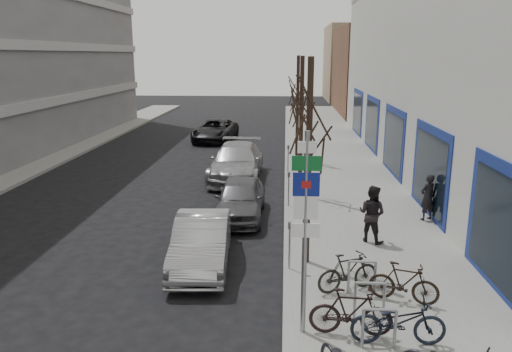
# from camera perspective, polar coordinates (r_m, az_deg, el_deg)

# --- Properties ---
(ground) EXTENTS (120.00, 120.00, 0.00)m
(ground) POSITION_cam_1_polar(r_m,az_deg,el_deg) (10.75, -8.20, -17.46)
(ground) COLOR black
(ground) RESTS_ON ground
(sidewalk_east) EXTENTS (5.00, 70.00, 0.15)m
(sidewalk_east) POSITION_cam_1_polar(r_m,az_deg,el_deg) (19.92, 10.48, -2.44)
(sidewalk_east) COLOR slate
(sidewalk_east) RESTS_ON ground
(brick_building_far) EXTENTS (12.00, 14.00, 8.00)m
(brick_building_far) POSITION_cam_1_polar(r_m,az_deg,el_deg) (50.24, 16.38, 11.42)
(brick_building_far) COLOR brown
(brick_building_far) RESTS_ON ground
(tan_building_far) EXTENTS (13.00, 12.00, 9.00)m
(tan_building_far) POSITION_cam_1_polar(r_m,az_deg,el_deg) (65.03, 13.92, 12.41)
(tan_building_far) COLOR #937A5B
(tan_building_far) RESTS_ON ground
(highway_sign_pole) EXTENTS (0.55, 0.10, 4.20)m
(highway_sign_pole) POSITION_cam_1_polar(r_m,az_deg,el_deg) (9.50, 5.65, -5.27)
(highway_sign_pole) COLOR gray
(highway_sign_pole) RESTS_ON ground
(bike_rack) EXTENTS (0.66, 2.26, 0.83)m
(bike_rack) POSITION_cam_1_polar(r_m,az_deg,el_deg) (10.91, 12.87, -13.22)
(bike_rack) COLOR gray
(bike_rack) RESTS_ON sidewalk_east
(tree_near) EXTENTS (1.80, 1.80, 5.50)m
(tree_near) POSITION_cam_1_polar(r_m,az_deg,el_deg) (12.59, 6.16, 7.09)
(tree_near) COLOR black
(tree_near) RESTS_ON ground
(tree_mid) EXTENTS (1.80, 1.80, 5.50)m
(tree_mid) POSITION_cam_1_polar(r_m,az_deg,el_deg) (19.06, 5.26, 9.34)
(tree_mid) COLOR black
(tree_mid) RESTS_ON ground
(tree_far) EXTENTS (1.80, 1.80, 5.50)m
(tree_far) POSITION_cam_1_polar(r_m,az_deg,el_deg) (25.54, 4.82, 10.45)
(tree_far) COLOR black
(tree_far) RESTS_ON ground
(meter_front) EXTENTS (0.10, 0.08, 1.27)m
(meter_front) POSITION_cam_1_polar(r_m,az_deg,el_deg) (12.85, 3.87, -7.40)
(meter_front) COLOR gray
(meter_front) RESTS_ON sidewalk_east
(meter_mid) EXTENTS (0.10, 0.08, 1.27)m
(meter_mid) POSITION_cam_1_polar(r_m,az_deg,el_deg) (18.09, 3.76, -1.12)
(meter_mid) COLOR gray
(meter_mid) RESTS_ON sidewalk_east
(meter_back) EXTENTS (0.10, 0.08, 1.27)m
(meter_back) POSITION_cam_1_polar(r_m,az_deg,el_deg) (23.45, 3.70, 2.32)
(meter_back) COLOR gray
(meter_back) RESTS_ON sidewalk_east
(bike_near_right) EXTENTS (1.68, 0.59, 1.00)m
(bike_near_right) POSITION_cam_1_polar(r_m,az_deg,el_deg) (10.27, 10.80, -14.97)
(bike_near_right) COLOR black
(bike_near_right) RESTS_ON sidewalk_east
(bike_mid_curb) EXTENTS (1.82, 0.57, 1.10)m
(bike_mid_curb) POSITION_cam_1_polar(r_m,az_deg,el_deg) (10.16, 15.98, -15.27)
(bike_mid_curb) COLOR black
(bike_mid_curb) RESTS_ON sidewalk_east
(bike_mid_inner) EXTENTS (1.64, 1.06, 0.96)m
(bike_mid_inner) POSITION_cam_1_polar(r_m,az_deg,el_deg) (11.99, 10.47, -10.69)
(bike_mid_inner) COLOR black
(bike_mid_inner) RESTS_ON sidewalk_east
(bike_far_inner) EXTENTS (1.62, 0.92, 0.94)m
(bike_far_inner) POSITION_cam_1_polar(r_m,az_deg,el_deg) (11.78, 16.54, -11.57)
(bike_far_inner) COLOR black
(bike_far_inner) RESTS_ON sidewalk_east
(parked_car_front) EXTENTS (1.69, 4.15, 1.34)m
(parked_car_front) POSITION_cam_1_polar(r_m,az_deg,el_deg) (13.52, -6.25, -7.47)
(parked_car_front) COLOR #A3A3A8
(parked_car_front) RESTS_ON ground
(parked_car_mid) EXTENTS (1.63, 4.03, 1.37)m
(parked_car_mid) POSITION_cam_1_polar(r_m,az_deg,el_deg) (17.29, -1.83, -2.59)
(parked_car_mid) COLOR #4D4D52
(parked_car_mid) RESTS_ON ground
(parked_car_back) EXTENTS (2.26, 5.48, 1.58)m
(parked_car_back) POSITION_cam_1_polar(r_m,az_deg,el_deg) (22.68, -2.24, 1.63)
(parked_car_back) COLOR #949599
(parked_car_back) RESTS_ON ground
(lane_car) EXTENTS (2.82, 5.25, 1.40)m
(lane_car) POSITION_cam_1_polar(r_m,az_deg,el_deg) (32.98, -4.68, 5.23)
(lane_car) COLOR black
(lane_car) RESTS_ON ground
(pedestrian_near) EXTENTS (0.69, 0.61, 1.58)m
(pedestrian_near) POSITION_cam_1_polar(r_m,az_deg,el_deg) (17.49, 19.02, -2.30)
(pedestrian_near) COLOR black
(pedestrian_near) RESTS_ON sidewalk_east
(pedestrian_far) EXTENTS (0.77, 0.72, 1.73)m
(pedestrian_far) POSITION_cam_1_polar(r_m,az_deg,el_deg) (15.03, 13.10, -4.18)
(pedestrian_far) COLOR black
(pedestrian_far) RESTS_ON sidewalk_east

